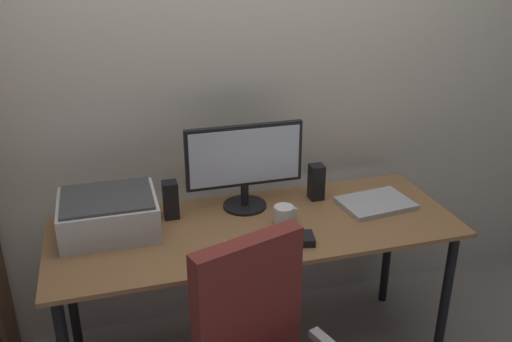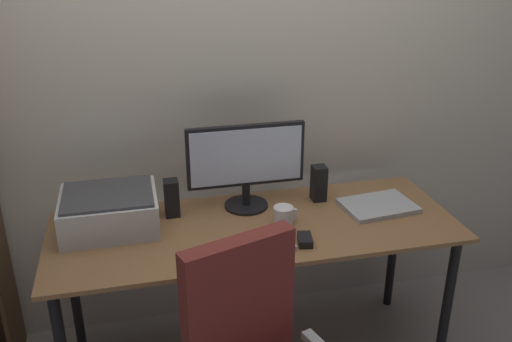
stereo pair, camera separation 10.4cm
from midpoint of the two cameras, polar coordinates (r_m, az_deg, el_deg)
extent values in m
cube|color=beige|center=(2.67, -4.12, 10.09)|extent=(6.40, 0.10, 2.60)
cube|color=olive|center=(2.43, -1.24, -5.78)|extent=(1.75, 0.65, 0.02)
cylinder|color=black|center=(2.72, 17.67, -12.64)|extent=(0.04, 0.04, 0.72)
cylinder|color=black|center=(2.80, -19.40, -11.78)|extent=(0.04, 0.04, 0.72)
cylinder|color=black|center=(3.10, 12.40, -7.29)|extent=(0.04, 0.04, 0.72)
cylinder|color=black|center=(2.58, -2.23, -3.52)|extent=(0.20, 0.20, 0.01)
cylinder|color=black|center=(2.55, -2.25, -2.40)|extent=(0.04, 0.04, 0.10)
cube|color=black|center=(2.48, -2.32, 1.59)|extent=(0.53, 0.03, 0.28)
cube|color=silver|center=(2.46, -2.24, 1.47)|extent=(0.50, 0.01, 0.25)
cube|color=#B7BABC|center=(2.26, -0.77, -7.61)|extent=(0.29, 0.12, 0.02)
cube|color=black|center=(2.29, 3.93, -6.91)|extent=(0.07, 0.11, 0.03)
cylinder|color=white|center=(2.41, 1.61, -4.58)|extent=(0.09, 0.09, 0.09)
cube|color=white|center=(2.42, 2.78, -4.33)|extent=(0.02, 0.01, 0.05)
cube|color=#B7BABC|center=(2.63, 11.01, -3.25)|extent=(0.34, 0.26, 0.02)
cube|color=black|center=(2.48, -9.90, -2.93)|extent=(0.06, 0.07, 0.17)
cube|color=black|center=(2.63, 5.06, -1.14)|extent=(0.06, 0.07, 0.17)
cube|color=silver|center=(2.44, -16.00, -4.34)|extent=(0.40, 0.34, 0.15)
cube|color=#424244|center=(2.40, -16.21, -2.63)|extent=(0.37, 0.31, 0.01)
cube|color=maroon|center=(1.92, -2.42, -13.80)|extent=(0.40, 0.19, 0.52)
camera|label=1|loc=(0.05, -91.26, -0.54)|focal=39.17mm
camera|label=2|loc=(0.05, 88.74, 0.54)|focal=39.17mm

